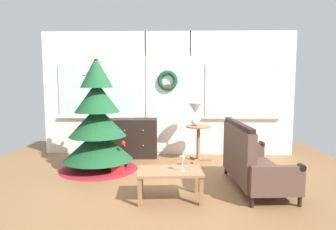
{
  "coord_description": "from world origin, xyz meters",
  "views": [
    {
      "loc": [
        0.2,
        -4.37,
        1.55
      ],
      "look_at": [
        0.05,
        0.55,
        1.0
      ],
      "focal_mm": 33.11,
      "sensor_mm": 36.0,
      "label": 1
    }
  ],
  "objects_px": {
    "wine_glass": "(183,160)",
    "table_lamp": "(195,111)",
    "side_table": "(198,136)",
    "gift_box": "(118,168)",
    "christmas_tree": "(98,127)",
    "settee_sofa": "(251,162)",
    "coffee_table": "(170,174)",
    "dresser_cabinet": "(135,138)"
  },
  "relations": [
    {
      "from": "christmas_tree",
      "to": "table_lamp",
      "type": "height_order",
      "value": "christmas_tree"
    },
    {
      "from": "settee_sofa",
      "to": "table_lamp",
      "type": "bearing_deg",
      "value": 114.89
    },
    {
      "from": "wine_glass",
      "to": "table_lamp",
      "type": "bearing_deg",
      "value": 82.25
    },
    {
      "from": "christmas_tree",
      "to": "coffee_table",
      "type": "relative_size",
      "value": 2.31
    },
    {
      "from": "table_lamp",
      "to": "wine_glass",
      "type": "height_order",
      "value": "table_lamp"
    },
    {
      "from": "dresser_cabinet",
      "to": "settee_sofa",
      "type": "height_order",
      "value": "settee_sofa"
    },
    {
      "from": "wine_glass",
      "to": "settee_sofa",
      "type": "bearing_deg",
      "value": 27.19
    },
    {
      "from": "dresser_cabinet",
      "to": "settee_sofa",
      "type": "distance_m",
      "value": 2.62
    },
    {
      "from": "christmas_tree",
      "to": "side_table",
      "type": "bearing_deg",
      "value": 19.42
    },
    {
      "from": "side_table",
      "to": "wine_glass",
      "type": "xyz_separation_m",
      "value": [
        -0.34,
        -2.0,
        0.05
      ]
    },
    {
      "from": "dresser_cabinet",
      "to": "side_table",
      "type": "distance_m",
      "value": 1.3
    },
    {
      "from": "christmas_tree",
      "to": "table_lamp",
      "type": "xyz_separation_m",
      "value": [
        1.72,
        0.67,
        0.22
      ]
    },
    {
      "from": "dresser_cabinet",
      "to": "wine_glass",
      "type": "xyz_separation_m",
      "value": [
        0.93,
        -2.28,
        0.14
      ]
    },
    {
      "from": "wine_glass",
      "to": "side_table",
      "type": "bearing_deg",
      "value": 80.42
    },
    {
      "from": "settee_sofa",
      "to": "coffee_table",
      "type": "height_order",
      "value": "settee_sofa"
    },
    {
      "from": "dresser_cabinet",
      "to": "table_lamp",
      "type": "xyz_separation_m",
      "value": [
        1.21,
        -0.24,
        0.58
      ]
    },
    {
      "from": "christmas_tree",
      "to": "wine_glass",
      "type": "distance_m",
      "value": 2.01
    },
    {
      "from": "coffee_table",
      "to": "gift_box",
      "type": "xyz_separation_m",
      "value": [
        -0.89,
        1.08,
        -0.24
      ]
    },
    {
      "from": "table_lamp",
      "to": "gift_box",
      "type": "distance_m",
      "value": 1.84
    },
    {
      "from": "dresser_cabinet",
      "to": "settee_sofa",
      "type": "bearing_deg",
      "value": -42.78
    },
    {
      "from": "settee_sofa",
      "to": "wine_glass",
      "type": "relative_size",
      "value": 7.91
    },
    {
      "from": "side_table",
      "to": "coffee_table",
      "type": "bearing_deg",
      "value": -104.34
    },
    {
      "from": "table_lamp",
      "to": "coffee_table",
      "type": "distance_m",
      "value": 2.15
    },
    {
      "from": "side_table",
      "to": "coffee_table",
      "type": "xyz_separation_m",
      "value": [
        -0.5,
        -1.97,
        -0.15
      ]
    },
    {
      "from": "table_lamp",
      "to": "coffee_table",
      "type": "xyz_separation_m",
      "value": [
        -0.44,
        -2.01,
        -0.63
      ]
    },
    {
      "from": "side_table",
      "to": "gift_box",
      "type": "height_order",
      "value": "side_table"
    },
    {
      "from": "coffee_table",
      "to": "wine_glass",
      "type": "xyz_separation_m",
      "value": [
        0.16,
        -0.04,
        0.2
      ]
    },
    {
      "from": "christmas_tree",
      "to": "gift_box",
      "type": "bearing_deg",
      "value": -33.52
    },
    {
      "from": "christmas_tree",
      "to": "wine_glass",
      "type": "bearing_deg",
      "value": -43.59
    },
    {
      "from": "dresser_cabinet",
      "to": "side_table",
      "type": "xyz_separation_m",
      "value": [
        1.27,
        -0.28,
        0.1
      ]
    },
    {
      "from": "table_lamp",
      "to": "christmas_tree",
      "type": "bearing_deg",
      "value": -158.79
    },
    {
      "from": "side_table",
      "to": "gift_box",
      "type": "bearing_deg",
      "value": -147.51
    },
    {
      "from": "settee_sofa",
      "to": "gift_box",
      "type": "distance_m",
      "value": 2.15
    },
    {
      "from": "settee_sofa",
      "to": "side_table",
      "type": "distance_m",
      "value": 1.63
    },
    {
      "from": "settee_sofa",
      "to": "table_lamp",
      "type": "xyz_separation_m",
      "value": [
        -0.71,
        1.53,
        0.59
      ]
    },
    {
      "from": "dresser_cabinet",
      "to": "wine_glass",
      "type": "distance_m",
      "value": 2.47
    },
    {
      "from": "side_table",
      "to": "gift_box",
      "type": "relative_size",
      "value": 3.49
    },
    {
      "from": "dresser_cabinet",
      "to": "wine_glass",
      "type": "bearing_deg",
      "value": -67.85
    },
    {
      "from": "wine_glass",
      "to": "gift_box",
      "type": "relative_size",
      "value": 1.0
    },
    {
      "from": "settee_sofa",
      "to": "wine_glass",
      "type": "xyz_separation_m",
      "value": [
        -0.99,
        -0.51,
        0.16
      ]
    },
    {
      "from": "settee_sofa",
      "to": "table_lamp",
      "type": "height_order",
      "value": "table_lamp"
    },
    {
      "from": "table_lamp",
      "to": "wine_glass",
      "type": "xyz_separation_m",
      "value": [
        -0.28,
        -2.04,
        -0.43
      ]
    }
  ]
}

